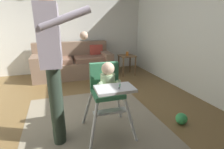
% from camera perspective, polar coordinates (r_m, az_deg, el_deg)
% --- Properties ---
extents(ground, '(6.11, 6.96, 0.10)m').
position_cam_1_polar(ground, '(2.67, -11.38, -15.29)').
color(ground, brown).
extents(wall_far, '(5.31, 0.06, 2.53)m').
position_cam_1_polar(wall_far, '(4.97, -16.49, 15.27)').
color(wall_far, silver).
rests_on(wall_far, ground).
extents(wall_right, '(0.06, 5.96, 2.53)m').
position_cam_1_polar(wall_right, '(3.57, 26.86, 13.71)').
color(wall_right, silver).
rests_on(wall_right, ground).
extents(area_rug, '(1.85, 2.78, 0.01)m').
position_cam_1_polar(area_rug, '(2.26, -4.17, -20.06)').
color(area_rug, gray).
rests_on(area_rug, ground).
extents(couch, '(1.95, 0.86, 0.86)m').
position_cam_1_polar(couch, '(4.58, -12.80, 3.64)').
color(couch, '#7F6551').
rests_on(couch, ground).
extents(high_chair, '(0.62, 0.74, 0.93)m').
position_cam_1_polar(high_chair, '(2.05, -1.54, -3.72)').
color(high_chair, silver).
rests_on(high_chair, ground).
extents(adult_standing, '(0.51, 0.52, 1.72)m').
position_cam_1_polar(adult_standing, '(1.92, -19.12, 4.59)').
color(adult_standing, '#29362B').
rests_on(adult_standing, ground).
extents(toy_ball, '(0.16, 0.16, 0.16)m').
position_cam_1_polar(toy_ball, '(2.64, 22.13, -13.46)').
color(toy_ball, green).
rests_on(toy_ball, ground).
extents(side_table, '(0.40, 0.40, 0.52)m').
position_cam_1_polar(side_table, '(4.57, 5.00, 4.61)').
color(side_table, brown).
rests_on(side_table, ground).
extents(sippy_cup, '(0.07, 0.07, 0.10)m').
position_cam_1_polar(sippy_cup, '(4.53, 5.12, 6.95)').
color(sippy_cup, orange).
rests_on(sippy_cup, side_table).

